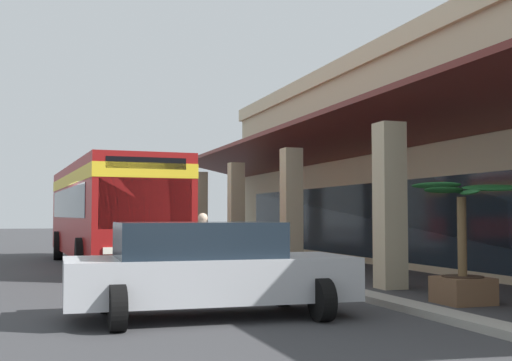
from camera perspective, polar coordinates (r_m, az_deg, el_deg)
name	(u,v)px	position (r m, az deg, el deg)	size (l,w,h in m)	color
ground	(354,263)	(22.02, 8.46, -7.06)	(120.00, 120.00, 0.00)	#38383A
curb_strip	(250,267)	(19.52, -0.56, -7.44)	(35.19, 0.50, 0.12)	#9E998E
transit_bus	(109,206)	(21.43, -12.52, -2.17)	(11.34, 3.23, 3.34)	maroon
parked_sedan_silver	(207,269)	(10.39, -4.24, -7.56)	(2.51, 4.44, 1.47)	#B2B5BA
pedestrian	(203,246)	(14.45, -4.62, -5.66)	(0.62, 0.44, 1.62)	#726651
potted_palm	(462,270)	(12.48, 17.34, -7.40)	(1.79, 1.88, 2.21)	brown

